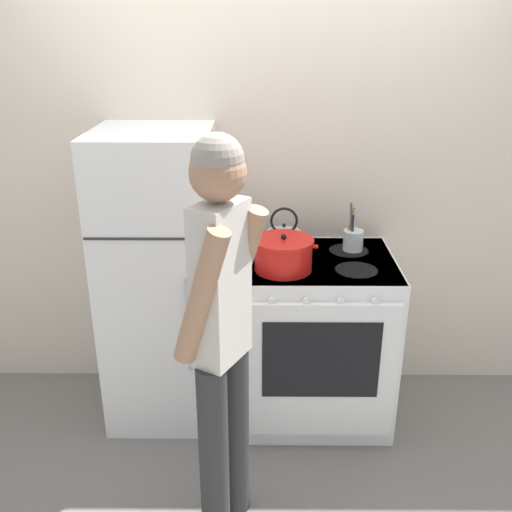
# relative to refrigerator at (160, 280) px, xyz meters

# --- Properties ---
(ground_plane) EXTENTS (14.00, 14.00, 0.00)m
(ground_plane) POSITION_rel_refrigerator_xyz_m (0.53, 0.31, -0.80)
(ground_plane) COLOR slate
(wall_back) EXTENTS (10.00, 0.06, 2.55)m
(wall_back) POSITION_rel_refrigerator_xyz_m (0.53, 0.34, 0.48)
(wall_back) COLOR beige
(wall_back) RESTS_ON ground_plane
(refrigerator) EXTENTS (0.59, 0.64, 1.60)m
(refrigerator) POSITION_rel_refrigerator_xyz_m (0.00, 0.00, 0.00)
(refrigerator) COLOR white
(refrigerator) RESTS_ON ground_plane
(stove_range) EXTENTS (0.82, 0.70, 0.93)m
(stove_range) POSITION_rel_refrigerator_xyz_m (0.83, -0.05, -0.32)
(stove_range) COLOR white
(stove_range) RESTS_ON ground_plane
(dutch_oven_pot) EXTENTS (0.34, 0.30, 0.19)m
(dutch_oven_pot) POSITION_rel_refrigerator_xyz_m (0.65, -0.16, 0.21)
(dutch_oven_pot) COLOR red
(dutch_oven_pot) RESTS_ON stove_range
(tea_kettle) EXTENTS (0.24, 0.19, 0.24)m
(tea_kettle) POSITION_rel_refrigerator_xyz_m (0.66, 0.11, 0.20)
(tea_kettle) COLOR silver
(tea_kettle) RESTS_ON stove_range
(utensil_jar) EXTENTS (0.11, 0.11, 0.27)m
(utensil_jar) POSITION_rel_refrigerator_xyz_m (1.03, 0.12, 0.19)
(utensil_jar) COLOR silver
(utensil_jar) RESTS_ON stove_range
(person) EXTENTS (0.39, 0.43, 1.73)m
(person) POSITION_rel_refrigerator_xyz_m (0.38, -0.83, 0.19)
(person) COLOR #2D2D30
(person) RESTS_ON ground_plane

